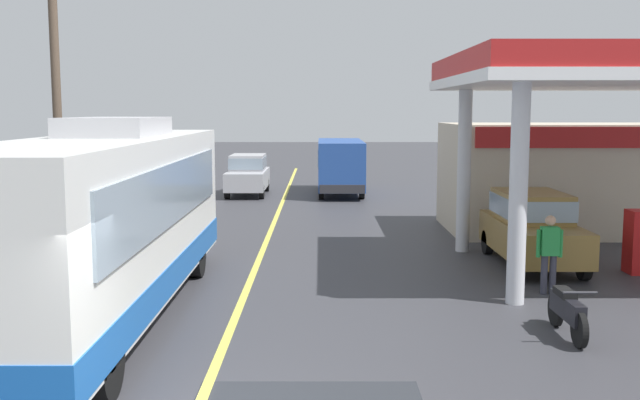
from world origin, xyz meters
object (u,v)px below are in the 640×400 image
object	(u,v)px
coach_bus_main	(107,226)
pedestrian_near_pump	(553,250)
car_trailing_behind_bus	(251,172)
car_at_pump	(535,225)
pedestrian_by_shop	(529,227)
motorcycle_parked_forecourt	(570,311)
minibus_opposing_lane	(343,162)

from	to	relation	value
coach_bus_main	pedestrian_near_pump	world-z (taller)	coach_bus_main
car_trailing_behind_bus	pedestrian_near_pump	bearing A→B (deg)	-65.87
car_at_pump	pedestrian_by_shop	world-z (taller)	car_at_pump
car_at_pump	pedestrian_near_pump	bearing A→B (deg)	-99.05
car_at_pump	motorcycle_parked_forecourt	world-z (taller)	car_at_pump
car_at_pump	motorcycle_parked_forecourt	bearing A→B (deg)	-100.25
coach_bus_main	motorcycle_parked_forecourt	world-z (taller)	coach_bus_main
coach_bus_main	pedestrian_near_pump	bearing A→B (deg)	11.27
minibus_opposing_lane	motorcycle_parked_forecourt	xyz separation A→B (m)	(3.27, -21.25, -1.03)
coach_bus_main	car_at_pump	distance (m)	10.28
car_trailing_behind_bus	minibus_opposing_lane	bearing A→B (deg)	5.30
pedestrian_by_shop	car_trailing_behind_bus	bearing A→B (deg)	119.26
car_at_pump	pedestrian_by_shop	distance (m)	0.20
pedestrian_by_shop	pedestrian_near_pump	bearing A→B (deg)	-96.65
minibus_opposing_lane	car_trailing_behind_bus	distance (m)	4.25
coach_bus_main	pedestrian_near_pump	xyz separation A→B (m)	(8.73, 1.74, -0.79)
coach_bus_main	car_trailing_behind_bus	bearing A→B (deg)	88.03
minibus_opposing_lane	car_trailing_behind_bus	size ratio (longest dim) A/B	1.46
minibus_opposing_lane	pedestrian_by_shop	size ratio (longest dim) A/B	3.69
minibus_opposing_lane	motorcycle_parked_forecourt	distance (m)	21.52
coach_bus_main	car_trailing_behind_bus	xyz separation A→B (m)	(0.68, 19.72, -0.71)
pedestrian_near_pump	motorcycle_parked_forecourt	bearing A→B (deg)	-101.42
motorcycle_parked_forecourt	pedestrian_by_shop	distance (m)	5.95
minibus_opposing_lane	car_trailing_behind_bus	xyz separation A→B (m)	(-4.21, -0.39, -0.46)
pedestrian_by_shop	car_trailing_behind_bus	size ratio (longest dim) A/B	0.40
car_at_pump	motorcycle_parked_forecourt	distance (m)	5.83
coach_bus_main	car_at_pump	bearing A→B (deg)	26.47
pedestrian_by_shop	car_at_pump	bearing A→B (deg)	-56.34
car_at_pump	car_trailing_behind_bus	world-z (taller)	same
car_at_pump	minibus_opposing_lane	size ratio (longest dim) A/B	0.69
pedestrian_near_pump	minibus_opposing_lane	bearing A→B (deg)	101.83
pedestrian_near_pump	pedestrian_by_shop	world-z (taller)	same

